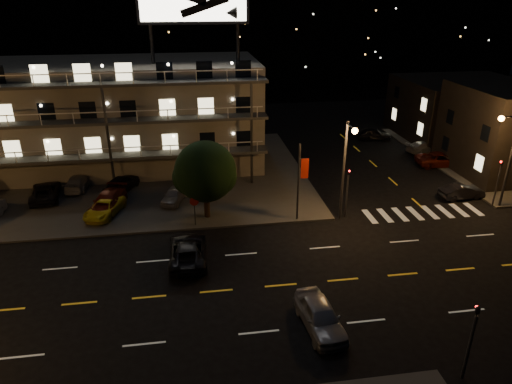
{
  "coord_description": "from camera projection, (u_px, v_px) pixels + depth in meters",
  "views": [
    {
      "loc": [
        -3.02,
        -23.02,
        16.69
      ],
      "look_at": [
        1.65,
        8.0,
        2.87
      ],
      "focal_mm": 32.0,
      "sensor_mm": 36.0,
      "label": 1
    }
  ],
  "objects": [
    {
      "name": "ground",
      "position": [
        249.0,
        288.0,
        27.97
      ],
      "size": [
        140.0,
        140.0,
        0.0
      ],
      "primitive_type": "plane",
      "color": "black",
      "rests_on": "ground"
    },
    {
      "name": "curb_nw",
      "position": [
        78.0,
        179.0,
        44.14
      ],
      "size": [
        44.0,
        24.0,
        0.15
      ],
      "primitive_type": "cube",
      "color": "#3A3937",
      "rests_on": "ground"
    },
    {
      "name": "curb_ne",
      "position": [
        494.0,
        156.0,
        50.13
      ],
      "size": [
        16.0,
        24.0,
        0.15
      ],
      "primitive_type": "cube",
      "color": "#3A3937",
      "rests_on": "ground"
    },
    {
      "name": "motel",
      "position": [
        119.0,
        114.0,
        46.08
      ],
      "size": [
        28.0,
        13.8,
        18.1
      ],
      "color": "gray",
      "rests_on": "ground"
    },
    {
      "name": "side_bldg_back",
      "position": [
        460.0,
        109.0,
        55.99
      ],
      "size": [
        14.06,
        12.0,
        7.0
      ],
      "color": "black",
      "rests_on": "ground"
    },
    {
      "name": "hill_backdrop",
      "position": [
        167.0,
        22.0,
        84.76
      ],
      "size": [
        120.0,
        25.0,
        24.0
      ],
      "color": "black",
      "rests_on": "ground"
    },
    {
      "name": "streetlight_nc",
      "position": [
        346.0,
        162.0,
        34.31
      ],
      "size": [
        0.44,
        1.92,
        8.0
      ],
      "color": "#2D2D30",
      "rests_on": "ground"
    },
    {
      "name": "streetlight_ne",
      "position": [
        508.0,
        151.0,
        36.5
      ],
      "size": [
        1.92,
        0.44,
        8.0
      ],
      "color": "#2D2D30",
      "rests_on": "ground"
    },
    {
      "name": "signal_nw",
      "position": [
        347.0,
        187.0,
        35.85
      ],
      "size": [
        0.2,
        0.27,
        4.6
      ],
      "color": "#2D2D30",
      "rests_on": "ground"
    },
    {
      "name": "signal_sw",
      "position": [
        472.0,
        335.0,
        20.47
      ],
      "size": [
        0.2,
        0.27,
        4.6
      ],
      "color": "#2D2D30",
      "rests_on": "ground"
    },
    {
      "name": "signal_ne",
      "position": [
        498.0,
        178.0,
        37.63
      ],
      "size": [
        0.27,
        0.2,
        4.6
      ],
      "color": "#2D2D30",
      "rests_on": "ground"
    },
    {
      "name": "banner_north",
      "position": [
        300.0,
        181.0,
        34.89
      ],
      "size": [
        0.83,
        0.16,
        6.4
      ],
      "color": "#2D2D30",
      "rests_on": "ground"
    },
    {
      "name": "stop_sign",
      "position": [
        194.0,
        207.0,
        34.63
      ],
      "size": [
        0.91,
        0.11,
        2.61
      ],
      "color": "#2D2D30",
      "rests_on": "ground"
    },
    {
      "name": "tree",
      "position": [
        205.0,
        173.0,
        35.1
      ],
      "size": [
        4.97,
        4.79,
        6.26
      ],
      "color": "black",
      "rests_on": "curb_nw"
    },
    {
      "name": "lot_car_2",
      "position": [
        105.0,
        208.0,
        36.59
      ],
      "size": [
        3.28,
        4.82,
        1.22
      ],
      "primitive_type": "imported",
      "rotation": [
        0.0,
        0.0,
        -0.31
      ],
      "color": "gold",
      "rests_on": "curb_nw"
    },
    {
      "name": "lot_car_3",
      "position": [
        108.0,
        201.0,
        37.47
      ],
      "size": [
        3.07,
        5.35,
        1.46
      ],
      "primitive_type": "imported",
      "rotation": [
        0.0,
        0.0,
        -0.21
      ],
      "color": "#5B170D",
      "rests_on": "curb_nw"
    },
    {
      "name": "lot_car_4",
      "position": [
        174.0,
        195.0,
        38.97
      ],
      "size": [
        2.55,
        3.88,
        1.23
      ],
      "primitive_type": "imported",
      "rotation": [
        0.0,
        0.0,
        -0.33
      ],
      "color": "gray",
      "rests_on": "curb_nw"
    },
    {
      "name": "lot_car_6",
      "position": [
        45.0,
        192.0,
        39.45
      ],
      "size": [
        2.94,
        5.14,
        1.35
      ],
      "primitive_type": "imported",
      "rotation": [
        0.0,
        0.0,
        3.29
      ],
      "color": "black",
      "rests_on": "curb_nw"
    },
    {
      "name": "lot_car_7",
      "position": [
        78.0,
        182.0,
        41.56
      ],
      "size": [
        2.04,
        4.48,
        1.27
      ],
      "primitive_type": "imported",
      "rotation": [
        0.0,
        0.0,
        3.08
      ],
      "color": "gray",
      "rests_on": "curb_nw"
    },
    {
      "name": "lot_car_8",
      "position": [
        122.0,
        183.0,
        40.97
      ],
      "size": [
        3.21,
        4.66,
        1.47
      ],
      "primitive_type": "imported",
      "rotation": [
        0.0,
        0.0,
        2.76
      ],
      "color": "black",
      "rests_on": "curb_nw"
    },
    {
      "name": "lot_car_9",
      "position": [
        200.0,
        181.0,
        41.67
      ],
      "size": [
        2.45,
        4.19,
        1.31
      ],
      "primitive_type": "imported",
      "rotation": [
        0.0,
        0.0,
        2.85
      ],
      "color": "#5B170D",
      "rests_on": "curb_nw"
    },
    {
      "name": "side_car_0",
      "position": [
        462.0,
        192.0,
        39.87
      ],
      "size": [
        4.03,
        1.68,
        1.3
      ],
      "primitive_type": "imported",
      "rotation": [
        0.0,
        0.0,
        1.65
      ],
      "color": "black",
      "rests_on": "ground"
    },
    {
      "name": "side_car_1",
      "position": [
        441.0,
        159.0,
        47.41
      ],
      "size": [
        5.24,
        2.65,
        1.42
      ],
      "primitive_type": "imported",
      "rotation": [
        0.0,
        0.0,
        1.51
      ],
      "color": "#5B170D",
      "rests_on": "ground"
    },
    {
      "name": "side_car_2",
      "position": [
        424.0,
        147.0,
        51.42
      ],
      "size": [
        4.62,
        2.74,
        1.25
      ],
      "primitive_type": "imported",
      "rotation": [
        0.0,
        0.0,
        1.81
      ],
      "color": "gray",
      "rests_on": "ground"
    },
    {
      "name": "side_car_3",
      "position": [
        374.0,
        134.0,
        55.75
      ],
      "size": [
        4.3,
        2.36,
        1.39
      ],
      "primitive_type": "imported",
      "rotation": [
        0.0,
        0.0,
        1.38
      ],
      "color": "black",
      "rests_on": "ground"
    },
    {
      "name": "road_car_east",
      "position": [
        320.0,
        316.0,
        24.43
      ],
      "size": [
        2.21,
        4.65,
        1.54
      ],
      "primitive_type": "imported",
      "rotation": [
        0.0,
        0.0,
        0.09
      ],
      "color": "gray",
      "rests_on": "ground"
    },
    {
      "name": "road_car_west",
      "position": [
        188.0,
        251.0,
        30.61
      ],
      "size": [
        2.53,
        5.29,
        1.46
      ],
      "primitive_type": "imported",
      "rotation": [
        0.0,
        0.0,
        3.12
      ],
      "color": "black",
      "rests_on": "ground"
    }
  ]
}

